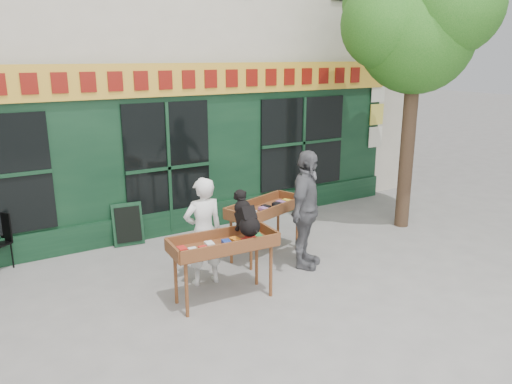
# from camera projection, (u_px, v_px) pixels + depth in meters

# --- Properties ---
(ground) EXTENTS (80.00, 80.00, 0.00)m
(ground) POSITION_uv_depth(u_px,v_px,m) (227.00, 276.00, 8.03)
(ground) COLOR slate
(ground) RESTS_ON ground
(street_tree) EXTENTS (3.05, 2.90, 5.60)m
(street_tree) POSITION_uv_depth(u_px,v_px,m) (417.00, 18.00, 9.41)
(street_tree) COLOR #382619
(street_tree) RESTS_ON ground
(book_cart_center) EXTENTS (1.53, 0.71, 0.99)m
(book_cart_center) POSITION_uv_depth(u_px,v_px,m) (223.00, 247.00, 7.05)
(book_cart_center) COLOR brown
(book_cart_center) RESTS_ON ground
(dog) EXTENTS (0.38, 0.62, 0.60)m
(dog) POSITION_uv_depth(u_px,v_px,m) (246.00, 212.00, 7.06)
(dog) COLOR black
(dog) RESTS_ON book_cart_center
(woman) EXTENTS (0.64, 0.44, 1.69)m
(woman) POSITION_uv_depth(u_px,v_px,m) (203.00, 232.00, 7.58)
(woman) COLOR white
(woman) RESTS_ON ground
(book_cart_right) EXTENTS (1.62, 1.06, 0.99)m
(book_cart_right) POSITION_uv_depth(u_px,v_px,m) (266.00, 211.00, 8.67)
(book_cart_right) COLOR brown
(book_cart_right) RESTS_ON ground
(man_right) EXTENTS (1.21, 1.10, 1.98)m
(man_right) POSITION_uv_depth(u_px,v_px,m) (306.00, 210.00, 8.16)
(man_right) COLOR #56565B
(man_right) RESTS_ON ground
(bistro_chair_right) EXTENTS (0.50, 0.50, 0.95)m
(bistro_chair_right) POSITION_uv_depth(u_px,v_px,m) (0.00, 236.00, 8.21)
(bistro_chair_right) COLOR black
(bistro_chair_right) RESTS_ON ground
(chalkboard) EXTENTS (0.58, 0.26, 0.79)m
(chalkboard) POSITION_uv_depth(u_px,v_px,m) (128.00, 224.00, 9.27)
(chalkboard) COLOR black
(chalkboard) RESTS_ON ground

